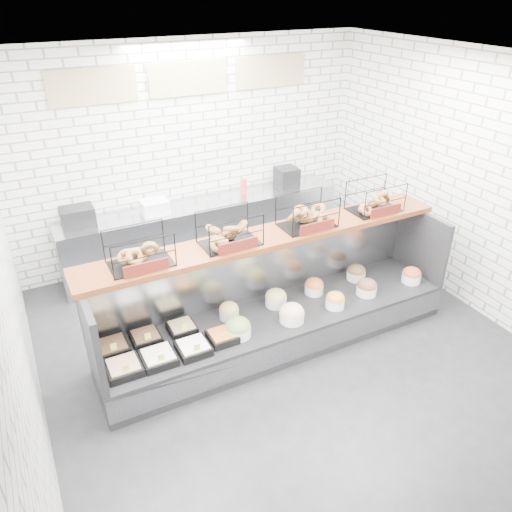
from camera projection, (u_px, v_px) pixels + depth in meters
ground at (291, 356)px, 5.46m from camera, size 5.50×5.50×0.00m
room_shell at (267, 159)px, 4.92m from camera, size 5.02×5.51×3.01m
display_case at (275, 316)px, 5.55m from camera, size 4.00×0.90×1.20m
bagel_shelf at (270, 225)px, 5.19m from camera, size 4.10×0.50×0.40m
prep_counter at (204, 230)px, 7.11m from camera, size 4.00×0.60×1.20m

